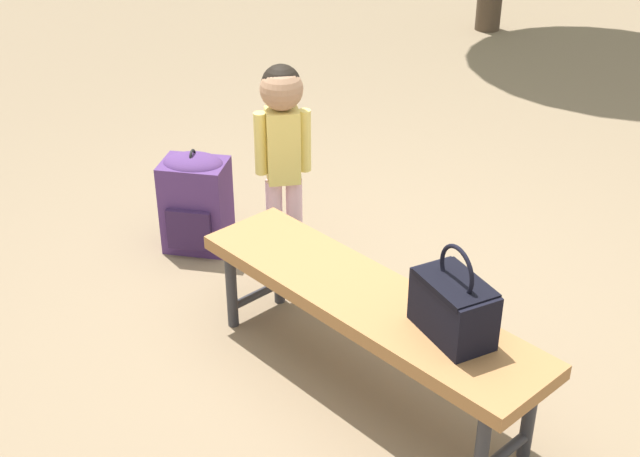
{
  "coord_description": "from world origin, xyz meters",
  "views": [
    {
      "loc": [
        -2.65,
        1.89,
        2.31
      ],
      "look_at": [
        0.08,
        0.03,
        0.45
      ],
      "focal_mm": 47.88,
      "sensor_mm": 36.0,
      "label": 1
    }
  ],
  "objects": [
    {
      "name": "child_standing",
      "position": [
        0.62,
        -0.11,
        0.69
      ],
      "size": [
        0.21,
        0.26,
        1.03
      ],
      "color": "#E5B2C6",
      "rests_on": "ground"
    },
    {
      "name": "park_bench",
      "position": [
        -0.45,
        0.17,
        0.39
      ],
      "size": [
        1.64,
        0.64,
        0.45
      ],
      "color": "#9E6B3D",
      "rests_on": "ground"
    },
    {
      "name": "handbag",
      "position": [
        -0.83,
        0.07,
        0.58
      ],
      "size": [
        0.34,
        0.22,
        0.37
      ],
      "color": "black",
      "rests_on": "park_bench"
    },
    {
      "name": "backpack_large",
      "position": [
        0.95,
        0.22,
        0.28
      ],
      "size": [
        0.41,
        0.41,
        0.56
      ],
      "color": "#4C2D66",
      "rests_on": "ground"
    },
    {
      "name": "ground_plane",
      "position": [
        0.0,
        0.0,
        0.0
      ],
      "size": [
        40.0,
        40.0,
        0.0
      ],
      "primitive_type": "plane",
      "color": "#7F6B51",
      "rests_on": "ground"
    },
    {
      "name": "backpack_small",
      "position": [
        0.3,
        -0.09,
        0.14
      ],
      "size": [
        0.19,
        0.18,
        0.28
      ],
      "color": "#1E4C2D",
      "rests_on": "ground"
    }
  ]
}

